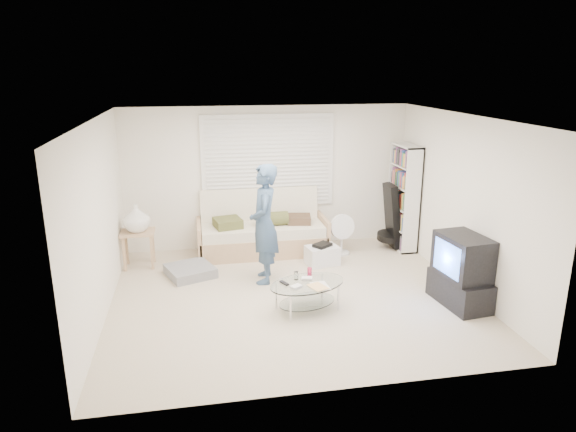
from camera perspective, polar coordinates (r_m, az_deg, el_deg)
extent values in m
plane|color=tan|center=(7.37, 0.44, -8.87)|extent=(5.00, 5.00, 0.00)
cube|color=white|center=(9.09, -2.23, 4.30)|extent=(5.00, 0.02, 2.50)
cube|color=white|center=(4.86, 5.53, -6.53)|extent=(5.00, 0.02, 2.50)
cube|color=white|center=(6.93, -20.29, -0.52)|extent=(0.02, 4.50, 2.50)
cube|color=white|center=(7.79, 18.84, 1.41)|extent=(0.02, 4.50, 2.50)
cube|color=white|center=(6.70, 0.49, 10.87)|extent=(5.00, 4.50, 0.02)
cube|color=white|center=(9.00, -2.22, 6.13)|extent=(2.32, 0.06, 1.62)
cube|color=black|center=(8.99, -2.21, 6.11)|extent=(2.20, 0.01, 1.50)
cube|color=silver|center=(8.96, -2.19, 6.09)|extent=(2.16, 0.04, 1.50)
cube|color=silver|center=(8.98, -2.21, 6.11)|extent=(2.32, 0.08, 1.62)
cube|color=tan|center=(8.95, -2.85, -3.05)|extent=(2.16, 0.86, 0.35)
cube|color=beige|center=(8.85, -2.86, -1.51)|extent=(2.07, 0.80, 0.17)
cube|color=beige|center=(9.11, -3.20, 1.12)|extent=(2.07, 0.24, 0.66)
cube|color=tan|center=(8.85, -9.82, -2.64)|extent=(0.06, 0.86, 0.60)
cube|color=tan|center=(9.11, 3.88, -1.87)|extent=(0.06, 0.86, 0.60)
cube|color=#4F5124|center=(8.72, -6.72, -0.76)|extent=(0.51, 0.51, 0.15)
cylinder|color=#4F5124|center=(8.76, -1.78, -0.29)|extent=(0.54, 0.24, 0.24)
cube|color=#453222|center=(8.91, 1.26, -0.35)|extent=(0.45, 0.45, 0.13)
cube|color=slate|center=(8.17, -10.81, -6.01)|extent=(0.85, 0.85, 0.15)
cube|color=tan|center=(8.55, -16.37, -1.76)|extent=(0.53, 0.42, 0.04)
cube|color=tan|center=(8.52, -17.73, -4.05)|extent=(0.04, 0.04, 0.57)
cube|color=tan|center=(8.47, -14.89, -3.93)|extent=(0.04, 0.04, 0.57)
cube|color=tan|center=(8.82, -17.49, -3.35)|extent=(0.04, 0.04, 0.57)
cube|color=tan|center=(8.77, -14.75, -3.22)|extent=(0.04, 0.04, 0.57)
imported|color=white|center=(8.48, -16.50, -0.20)|extent=(0.43, 0.43, 0.44)
cube|color=white|center=(9.25, 12.76, 2.06)|extent=(0.29, 0.78, 1.85)
cube|color=black|center=(9.24, 11.50, 0.02)|extent=(0.27, 0.41, 1.15)
cylinder|color=black|center=(9.33, 11.12, -2.24)|extent=(0.41, 0.42, 0.16)
cylinder|color=white|center=(9.00, 5.92, -4.08)|extent=(0.29, 0.29, 0.03)
cylinder|color=white|center=(8.93, 5.95, -2.97)|extent=(0.04, 0.04, 0.37)
cylinder|color=white|center=(8.84, 6.01, -1.13)|extent=(0.44, 0.18, 0.43)
cylinder|color=white|center=(8.84, 6.01, -1.13)|extent=(0.12, 0.08, 0.11)
cube|color=white|center=(8.46, 3.82, -4.38)|extent=(0.57, 0.45, 0.31)
cube|color=black|center=(8.40, 3.84, -3.24)|extent=(0.35, 0.33, 0.05)
cube|color=black|center=(7.44, 18.52, -7.83)|extent=(0.58, 0.95, 0.40)
cube|color=black|center=(7.26, 18.86, -4.28)|extent=(0.58, 0.80, 0.58)
cube|color=#5288FA|center=(7.12, 17.29, -4.52)|extent=(0.09, 0.58, 0.44)
ellipsoid|color=silver|center=(6.83, 2.16, -7.51)|extent=(1.19, 0.94, 0.02)
ellipsoid|color=silver|center=(6.94, 2.14, -9.52)|extent=(0.91, 0.72, 0.01)
cylinder|color=silver|center=(6.59, 0.29, -10.33)|extent=(0.03, 0.03, 0.36)
cylinder|color=silver|center=(6.92, 5.63, -9.05)|extent=(0.03, 0.03, 0.36)
cylinder|color=silver|center=(6.92, -1.34, -8.97)|extent=(0.03, 0.03, 0.36)
cylinder|color=silver|center=(7.24, 3.81, -7.83)|extent=(0.03, 0.03, 0.36)
cube|color=white|center=(6.66, 0.92, -7.87)|extent=(0.17, 0.16, 0.04)
cube|color=white|center=(6.91, 2.11, -6.95)|extent=(0.16, 0.12, 0.04)
cylinder|color=silver|center=(6.90, 0.91, -6.64)|extent=(0.06, 0.06, 0.11)
cylinder|color=#D72F5E|center=(7.02, 2.41, -6.23)|extent=(0.06, 0.06, 0.12)
cube|color=black|center=(6.79, -0.42, -7.46)|extent=(0.11, 0.17, 0.02)
cube|color=white|center=(6.73, 3.59, -7.77)|extent=(0.23, 0.30, 0.01)
cube|color=#EAB86F|center=(6.69, 3.33, -7.84)|extent=(0.27, 0.31, 0.01)
imported|color=#334B67|center=(7.58, -2.67, -0.89)|extent=(0.51, 0.70, 1.79)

